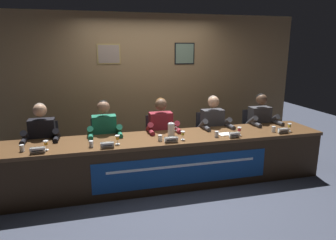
% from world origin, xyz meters
% --- Properties ---
extents(ground_plane, '(12.00, 12.00, 0.00)m').
position_xyz_m(ground_plane, '(0.00, 0.00, 0.00)').
color(ground_plane, '#383D4C').
extents(wall_back_panelled, '(5.95, 0.14, 2.60)m').
position_xyz_m(wall_back_panelled, '(0.00, 1.52, 1.30)').
color(wall_back_panelled, '#937047').
rests_on(wall_back_panelled, ground_plane).
extents(conference_table, '(4.75, 0.78, 0.72)m').
position_xyz_m(conference_table, '(0.00, -0.12, 0.51)').
color(conference_table, brown).
rests_on(conference_table, ground_plane).
extents(chair_far_left, '(0.44, 0.45, 0.90)m').
position_xyz_m(chair_far_left, '(-1.78, 0.57, 0.44)').
color(chair_far_left, black).
rests_on(chair_far_left, ground_plane).
extents(panelist_far_left, '(0.51, 0.48, 1.23)m').
position_xyz_m(panelist_far_left, '(-1.78, 0.38, 0.71)').
color(panelist_far_left, black).
rests_on(panelist_far_left, ground_plane).
extents(nameplate_far_left, '(0.18, 0.06, 0.08)m').
position_xyz_m(nameplate_far_left, '(-1.74, -0.29, 0.76)').
color(nameplate_far_left, white).
rests_on(nameplate_far_left, conference_table).
extents(juice_glass_far_left, '(0.06, 0.06, 0.12)m').
position_xyz_m(juice_glass_far_left, '(-1.65, -0.18, 0.81)').
color(juice_glass_far_left, white).
rests_on(juice_glass_far_left, conference_table).
extents(water_cup_far_left, '(0.06, 0.06, 0.08)m').
position_xyz_m(water_cup_far_left, '(-1.94, -0.15, 0.76)').
color(water_cup_far_left, silver).
rests_on(water_cup_far_left, conference_table).
extents(chair_left, '(0.44, 0.45, 0.90)m').
position_xyz_m(chair_left, '(-0.89, 0.57, 0.44)').
color(chair_left, black).
rests_on(chair_left, ground_plane).
extents(panelist_left, '(0.51, 0.48, 1.23)m').
position_xyz_m(panelist_left, '(-0.89, 0.38, 0.71)').
color(panelist_left, black).
rests_on(panelist_left, ground_plane).
extents(nameplate_left, '(0.17, 0.06, 0.08)m').
position_xyz_m(nameplate_left, '(-0.90, -0.30, 0.76)').
color(nameplate_left, white).
rests_on(nameplate_left, conference_table).
extents(juice_glass_left, '(0.06, 0.06, 0.12)m').
position_xyz_m(juice_glass_left, '(-0.75, -0.17, 0.81)').
color(juice_glass_left, white).
rests_on(juice_glass_left, conference_table).
extents(water_cup_left, '(0.06, 0.06, 0.08)m').
position_xyz_m(water_cup_left, '(-1.10, -0.20, 0.76)').
color(water_cup_left, silver).
rests_on(water_cup_left, conference_table).
extents(chair_center, '(0.44, 0.45, 0.90)m').
position_xyz_m(chair_center, '(0.00, 0.57, 0.44)').
color(chair_center, black).
rests_on(chair_center, ground_plane).
extents(panelist_center, '(0.51, 0.48, 1.23)m').
position_xyz_m(panelist_center, '(0.00, 0.38, 0.71)').
color(panelist_center, black).
rests_on(panelist_center, ground_plane).
extents(nameplate_center, '(0.19, 0.06, 0.08)m').
position_xyz_m(nameplate_center, '(-0.03, -0.29, 0.76)').
color(nameplate_center, white).
rests_on(nameplate_center, conference_table).
extents(juice_glass_center, '(0.06, 0.06, 0.12)m').
position_xyz_m(juice_glass_center, '(0.16, -0.20, 0.81)').
color(juice_glass_center, white).
rests_on(juice_glass_center, conference_table).
extents(water_cup_center, '(0.06, 0.06, 0.08)m').
position_xyz_m(water_cup_center, '(-0.16, -0.17, 0.76)').
color(water_cup_center, silver).
rests_on(water_cup_center, conference_table).
extents(chair_right, '(0.44, 0.45, 0.90)m').
position_xyz_m(chair_right, '(0.89, 0.57, 0.44)').
color(chair_right, black).
rests_on(chair_right, ground_plane).
extents(panelist_right, '(0.51, 0.48, 1.23)m').
position_xyz_m(panelist_right, '(0.89, 0.38, 0.71)').
color(panelist_right, black).
rests_on(panelist_right, ground_plane).
extents(nameplate_right, '(0.16, 0.06, 0.08)m').
position_xyz_m(nameplate_right, '(0.92, -0.30, 0.76)').
color(nameplate_right, white).
rests_on(nameplate_right, conference_table).
extents(juice_glass_right, '(0.06, 0.06, 0.12)m').
position_xyz_m(juice_glass_right, '(1.04, -0.20, 0.81)').
color(juice_glass_right, white).
rests_on(juice_glass_right, conference_table).
extents(water_cup_right, '(0.06, 0.06, 0.08)m').
position_xyz_m(water_cup_right, '(0.68, -0.20, 0.76)').
color(water_cup_right, silver).
rests_on(water_cup_right, conference_table).
extents(chair_far_right, '(0.44, 0.45, 0.90)m').
position_xyz_m(chair_far_right, '(1.78, 0.57, 0.44)').
color(chair_far_right, black).
rests_on(chair_far_right, ground_plane).
extents(panelist_far_right, '(0.51, 0.48, 1.23)m').
position_xyz_m(panelist_far_right, '(1.78, 0.38, 0.71)').
color(panelist_far_right, black).
rests_on(panelist_far_right, ground_plane).
extents(nameplate_far_right, '(0.18, 0.06, 0.08)m').
position_xyz_m(nameplate_far_right, '(1.75, -0.28, 0.76)').
color(nameplate_far_right, white).
rests_on(nameplate_far_right, conference_table).
extents(juice_glass_far_right, '(0.06, 0.06, 0.12)m').
position_xyz_m(juice_glass_far_right, '(1.90, -0.20, 0.81)').
color(juice_glass_far_right, white).
rests_on(juice_glass_far_right, conference_table).
extents(water_cup_far_right, '(0.06, 0.06, 0.08)m').
position_xyz_m(water_cup_far_right, '(1.65, -0.17, 0.76)').
color(water_cup_far_right, silver).
rests_on(water_cup_far_right, conference_table).
extents(water_pitcher_central, '(0.15, 0.10, 0.21)m').
position_xyz_m(water_pitcher_central, '(0.06, 0.04, 0.82)').
color(water_pitcher_central, silver).
rests_on(water_pitcher_central, conference_table).
extents(document_stack_right, '(0.21, 0.15, 0.01)m').
position_xyz_m(document_stack_right, '(0.86, -0.12, 0.73)').
color(document_stack_right, white).
rests_on(document_stack_right, conference_table).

